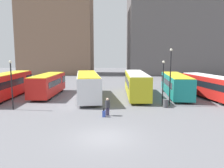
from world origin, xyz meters
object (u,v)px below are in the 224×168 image
Objects in this scene: bus_2 at (88,85)px; bus_4 at (176,84)px; bus_3 at (137,83)px; traveler at (108,105)px; lamp_post_0 at (171,73)px; bus_1 at (49,84)px; lamp_post_1 at (164,79)px; bus_5 at (212,86)px; suitcase at (105,114)px; lamp_post_2 at (12,81)px; bus_0 at (7,85)px; trash_bin at (166,103)px.

bus_4 is (11.73, 1.46, -0.14)m from bus_2.
bus_3 reaches higher than traveler.
lamp_post_0 is at bearing 164.24° from bus_4.
lamp_post_1 is (14.20, -6.00, 1.36)m from bus_1.
lamp_post_1 reaches higher than bus_4.
bus_3 is (11.93, -0.38, 0.16)m from bus_1.
bus_5 reaches higher than suitcase.
traveler is at bearing -12.68° from lamp_post_2.
bus_0 is at bearing 66.07° from traveler.
lamp_post_2 is (-9.59, 2.16, 1.99)m from traveler.
bus_1 reaches higher than traveler.
lamp_post_0 is (-6.29, -3.89, 2.02)m from bus_5.
lamp_post_0 is at bearing 53.50° from trash_bin.
bus_2 is 10.54m from lamp_post_0.
bus_5 is 2.34× the size of lamp_post_1.
bus_3 is 10.34m from traveler.
traveler is 0.33× the size of lamp_post_1.
lamp_post_1 is at bearing 110.02° from bus_5.
lamp_post_2 is (-9.28, 2.57, 2.67)m from suitcase.
bus_5 is at bearing -91.41° from bus_0.
traveler is (8.29, -10.03, -0.60)m from bus_1.
lamp_post_1 is 5.75× the size of trash_bin.
lamp_post_1 is at bearing 6.85° from lamp_post_2.
lamp_post_0 is 7.25× the size of trash_bin.
trash_bin is (6.03, 3.13, -0.54)m from traveler.
bus_2 is 9.75m from lamp_post_1.
lamp_post_1 is 0.99× the size of lamp_post_2.
bus_5 is at bearing 31.70° from lamp_post_0.
lamp_post_0 reaches higher than suitcase.
bus_2 is 8.85m from traveler.
bus_1 is 0.79× the size of bus_3.
bus_4 is at bearing 66.13° from trash_bin.
bus_3 is at bearing -86.00° from bus_0.
traveler is 0.33× the size of lamp_post_2.
lamp_post_1 is (6.22, 4.43, 2.63)m from suitcase.
bus_5 is at bearing -94.84° from bus_1.
lamp_post_0 is at bearing -150.70° from bus_3.
bus_2 is (5.56, -1.64, 0.15)m from bus_1.
lamp_post_0 is at bearing -49.36° from suitcase.
bus_2 is 14.35× the size of suitcase.
lamp_post_2 reaches higher than bus_1.
bus_4 is 13.24× the size of trash_bin.
bus_2 is at bearing -90.26° from bus_0.
bus_4 is at bearing -34.04° from traveler.
bus_0 is at bearing 120.28° from lamp_post_2.
lamp_post_2 reaches higher than bus_5.
lamp_post_0 reaches higher than bus_1.
bus_1 reaches higher than trash_bin.
bus_5 is at bearing 14.23° from lamp_post_2.
lamp_post_0 reaches higher than bus_2.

